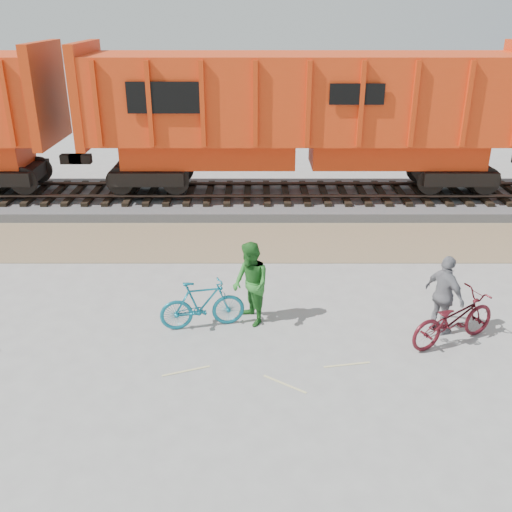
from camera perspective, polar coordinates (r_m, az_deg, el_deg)
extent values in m
plane|color=#9E9E99|center=(11.39, -1.47, -9.12)|extent=(120.00, 120.00, 0.00)
cube|color=#91785A|center=(16.28, -1.02, 1.46)|extent=(120.00, 3.00, 0.02)
cube|color=slate|center=(19.52, -0.85, 5.72)|extent=(120.00, 4.00, 0.30)
cube|color=black|center=(20.61, -19.34, 5.96)|extent=(0.22, 2.60, 0.12)
cube|color=black|center=(19.46, -0.86, 6.31)|extent=(0.22, 2.60, 0.12)
cube|color=black|center=(20.43, 17.80, 6.01)|extent=(0.22, 2.60, 0.12)
cylinder|color=#382821|center=(18.74, -0.89, 6.01)|extent=(120.00, 0.12, 0.12)
cylinder|color=#382821|center=(20.11, -0.83, 7.25)|extent=(120.00, 0.12, 0.12)
cube|color=red|center=(19.88, -20.17, 15.00)|extent=(0.30, 3.06, 3.10)
cube|color=black|center=(19.35, 4.58, 7.93)|extent=(11.20, 2.20, 0.80)
cube|color=red|center=(19.14, 4.66, 10.38)|extent=(11.76, 1.65, 0.90)
cube|color=red|center=(18.82, 4.85, 15.57)|extent=(14.00, 3.00, 2.60)
cube|color=red|center=(19.48, -16.44, 15.31)|extent=(0.30, 3.06, 3.10)
cube|color=black|center=(17.37, -9.17, 15.36)|extent=(2.20, 0.04, 0.90)
imported|color=#116D83|center=(11.85, -5.39, -4.84)|extent=(1.83, 0.86, 1.06)
imported|color=#501119|center=(11.93, 19.14, -5.97)|extent=(2.12, 1.52, 1.06)
imported|color=#277026|center=(11.81, -0.54, -2.83)|extent=(0.99, 1.08, 1.80)
imported|color=gray|center=(12.09, 18.32, -3.76)|extent=(0.84, 1.07, 1.69)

